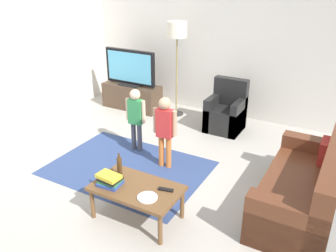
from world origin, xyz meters
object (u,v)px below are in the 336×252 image
(floor_lamp, at_px, (177,35))
(bottle, at_px, (120,166))
(child_near_tv, at_px, (136,114))
(plate, at_px, (147,197))
(armchair, at_px, (226,113))
(tv, at_px, (130,68))
(coffee_table, at_px, (137,190))
(book_stack, at_px, (110,180))
(couch, at_px, (307,191))
(tv_stand, at_px, (132,97))
(child_center, at_px, (165,126))
(tv_remote, at_px, (166,190))

(floor_lamp, bearing_deg, bottle, -74.68)
(child_near_tv, bearing_deg, plate, -52.50)
(bottle, bearing_deg, armchair, 83.69)
(tv, height_order, coffee_table, tv)
(book_stack, height_order, plate, book_stack)
(couch, distance_m, floor_lamp, 3.61)
(tv, bearing_deg, plate, -52.66)
(tv, relative_size, plate, 5.00)
(tv_stand, xyz_separation_m, child_center, (1.75, -1.71, 0.40))
(tv_remote, xyz_separation_m, plate, (-0.10, -0.22, -0.00))
(child_near_tv, relative_size, plate, 4.57)
(couch, bearing_deg, floor_lamp, 144.74)
(child_center, bearing_deg, floor_lamp, 113.36)
(armchair, distance_m, plate, 2.96)
(couch, distance_m, bottle, 2.21)
(tv, bearing_deg, book_stack, -59.25)
(floor_lamp, distance_m, tv_remote, 3.44)
(child_center, bearing_deg, book_stack, -89.30)
(book_stack, bearing_deg, floor_lamp, 104.62)
(coffee_table, height_order, bottle, bottle)
(child_near_tv, height_order, tv_remote, child_near_tv)
(book_stack, distance_m, plate, 0.51)
(tv, relative_size, child_near_tv, 1.09)
(child_near_tv, height_order, child_center, child_center)
(coffee_table, relative_size, tv_remote, 5.88)
(tv, height_order, child_near_tv, tv)
(couch, relative_size, armchair, 2.00)
(armchair, xyz_separation_m, bottle, (-0.30, -2.73, 0.25))
(tv, relative_size, floor_lamp, 0.62)
(book_stack, bearing_deg, tv_remote, 19.49)
(couch, bearing_deg, book_stack, -148.84)
(tv, height_order, tv_remote, tv)
(couch, height_order, coffee_table, couch)
(floor_lamp, distance_m, bottle, 3.19)
(floor_lamp, xyz_separation_m, book_stack, (0.82, -3.14, -1.06))
(couch, distance_m, book_stack, 2.29)
(couch, bearing_deg, coffee_table, -147.41)
(book_stack, relative_size, plate, 1.27)
(floor_lamp, bearing_deg, book_stack, -75.38)
(plate, bearing_deg, child_near_tv, 127.50)
(tv_stand, bearing_deg, child_near_tv, -53.22)
(armchair, xyz_separation_m, book_stack, (-0.28, -2.94, 0.19))
(child_near_tv, distance_m, bottle, 1.45)
(couch, bearing_deg, tv_remote, -144.36)
(child_center, xyz_separation_m, plate, (0.52, -1.28, -0.21))
(coffee_table, height_order, tv_remote, tv_remote)
(armchair, height_order, child_near_tv, child_near_tv)
(tv, distance_m, floor_lamp, 1.19)
(armchair, xyz_separation_m, floor_lamp, (-1.10, 0.19, 1.25))
(tv, height_order, bottle, tv)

